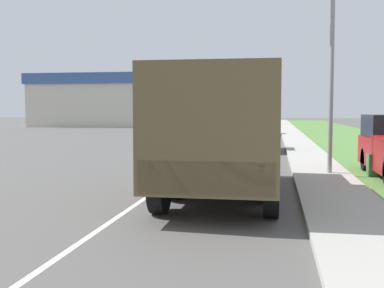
{
  "coord_description": "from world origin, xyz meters",
  "views": [
    {
      "loc": [
        3.02,
        1.69,
        2.1
      ],
      "look_at": [
        0.74,
        14.93,
        1.15
      ],
      "focal_mm": 45.0,
      "sensor_mm": 36.0,
      "label": 1
    }
  ],
  "objects_px": {
    "car_nearest_ahead": "(256,138)",
    "car_fourth_ahead": "(265,120)",
    "military_truck": "(226,129)",
    "car_second_ahead": "(261,126)",
    "car_third_ahead": "(235,122)",
    "lamp_post": "(324,55)"
  },
  "relations": [
    {
      "from": "car_third_ahead",
      "to": "lamp_post",
      "type": "distance_m",
      "value": 41.17
    },
    {
      "from": "military_truck",
      "to": "car_fourth_ahead",
      "type": "xyz_separation_m",
      "value": [
        -0.11,
        56.1,
        -0.99
      ]
    },
    {
      "from": "lamp_post",
      "to": "car_third_ahead",
      "type": "bearing_deg",
      "value": 98.52
    },
    {
      "from": "military_truck",
      "to": "car_third_ahead",
      "type": "relative_size",
      "value": 1.79
    },
    {
      "from": "car_nearest_ahead",
      "to": "car_fourth_ahead",
      "type": "bearing_deg",
      "value": 90.44
    },
    {
      "from": "military_truck",
      "to": "car_fourth_ahead",
      "type": "bearing_deg",
      "value": 90.11
    },
    {
      "from": "car_nearest_ahead",
      "to": "car_fourth_ahead",
      "type": "height_order",
      "value": "car_nearest_ahead"
    },
    {
      "from": "car_third_ahead",
      "to": "car_second_ahead",
      "type": "bearing_deg",
      "value": -77.1
    },
    {
      "from": "car_fourth_ahead",
      "to": "lamp_post",
      "type": "distance_m",
      "value": 52.21
    },
    {
      "from": "military_truck",
      "to": "car_second_ahead",
      "type": "relative_size",
      "value": 1.73
    },
    {
      "from": "car_nearest_ahead",
      "to": "car_third_ahead",
      "type": "height_order",
      "value": "car_third_ahead"
    },
    {
      "from": "car_third_ahead",
      "to": "car_nearest_ahead",
      "type": "bearing_deg",
      "value": -83.38
    },
    {
      "from": "car_nearest_ahead",
      "to": "car_fourth_ahead",
      "type": "relative_size",
      "value": 0.95
    },
    {
      "from": "military_truck",
      "to": "car_nearest_ahead",
      "type": "distance_m",
      "value": 13.36
    },
    {
      "from": "military_truck",
      "to": "car_nearest_ahead",
      "type": "relative_size",
      "value": 1.67
    },
    {
      "from": "car_fourth_ahead",
      "to": "military_truck",
      "type": "bearing_deg",
      "value": -89.89
    },
    {
      "from": "car_second_ahead",
      "to": "car_fourth_ahead",
      "type": "xyz_separation_m",
      "value": [
        -0.17,
        26.61,
        -0.07
      ]
    },
    {
      "from": "car_fourth_ahead",
      "to": "car_third_ahead",
      "type": "bearing_deg",
      "value": -106.13
    },
    {
      "from": "car_fourth_ahead",
      "to": "lamp_post",
      "type": "relative_size",
      "value": 0.76
    },
    {
      "from": "car_third_ahead",
      "to": "car_fourth_ahead",
      "type": "relative_size",
      "value": 0.89
    },
    {
      "from": "car_second_ahead",
      "to": "car_fourth_ahead",
      "type": "height_order",
      "value": "car_second_ahead"
    },
    {
      "from": "car_second_ahead",
      "to": "car_nearest_ahead",
      "type": "bearing_deg",
      "value": -89.44
    }
  ]
}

